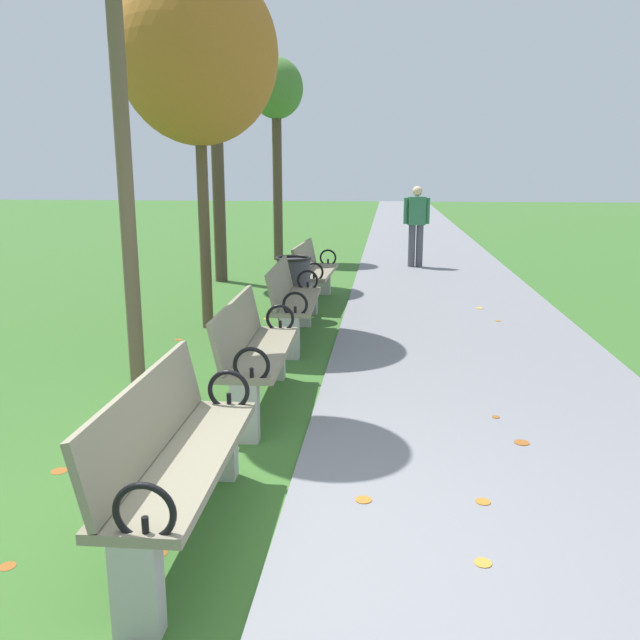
# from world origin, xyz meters

# --- Properties ---
(ground_plane) EXTENTS (80.00, 80.00, 0.00)m
(ground_plane) POSITION_xyz_m (0.00, 0.00, 0.00)
(ground_plane) COLOR #386628
(paved_walkway) EXTENTS (3.00, 44.00, 0.02)m
(paved_walkway) POSITION_xyz_m (1.50, 18.00, 0.01)
(paved_walkway) COLOR slate
(paved_walkway) RESTS_ON ground
(park_bench_1) EXTENTS (0.49, 1.61, 0.90)m
(park_bench_1) POSITION_xyz_m (-0.50, 0.10, 0.49)
(park_bench_1) COLOR gray
(park_bench_1) RESTS_ON ground
(park_bench_2) EXTENTS (0.52, 1.61, 0.90)m
(park_bench_2) POSITION_xyz_m (-0.50, 2.17, 0.49)
(park_bench_2) COLOR gray
(park_bench_2) RESTS_ON ground
(park_bench_3) EXTENTS (0.53, 1.62, 0.90)m
(park_bench_3) POSITION_xyz_m (-0.50, 4.36, 0.49)
(park_bench_3) COLOR gray
(park_bench_3) RESTS_ON ground
(park_bench_4) EXTENTS (0.53, 1.62, 0.90)m
(park_bench_4) POSITION_xyz_m (-0.50, 6.59, 0.49)
(park_bench_4) COLOR gray
(park_bench_4) RESTS_ON ground
(tree_2) EXTENTS (1.88, 1.88, 4.30)m
(tree_2) POSITION_xyz_m (-1.67, 4.93, 3.25)
(tree_2) COLOR brown
(tree_2) RESTS_ON ground
(tree_3) EXTENTS (1.49, 1.49, 4.86)m
(tree_3) POSITION_xyz_m (-2.39, 8.44, 3.94)
(tree_3) COLOR #4C3D2D
(tree_3) RESTS_ON ground
(tree_4) EXTENTS (1.14, 1.14, 4.27)m
(tree_4) POSITION_xyz_m (-1.84, 11.41, 3.49)
(tree_4) COLOR #4C3D2D
(tree_4) RESTS_ON ground
(pedestrian_walking) EXTENTS (0.53, 0.26, 1.62)m
(pedestrian_walking) POSITION_xyz_m (1.14, 10.49, 0.93)
(pedestrian_walking) COLOR #4C4C56
(pedestrian_walking) RESTS_ON paved_walkway
(trash_bin) EXTENTS (0.48, 0.48, 0.84)m
(trash_bin) POSITION_xyz_m (-0.65, 5.50, 0.42)
(trash_bin) COLOR #38383D
(trash_bin) RESTS_ON ground
(scattered_leaves) EXTENTS (4.00, 7.50, 0.02)m
(scattered_leaves) POSITION_xyz_m (-0.29, 2.91, 0.01)
(scattered_leaves) COLOR #93511E
(scattered_leaves) RESTS_ON ground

